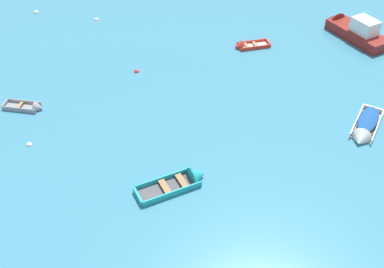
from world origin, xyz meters
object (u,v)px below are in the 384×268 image
object	(u,v)px
rowboat_red_foreground_center	(244,46)
mooring_buoy_between_boats_right	(137,72)
rowboat_grey_cluster_inner	(31,107)
rowboat_white_back_row_left	(365,128)
mooring_buoy_outer_edge	(36,13)
rowboat_turquoise_far_right	(186,180)
mooring_buoy_near_foreground	(96,20)
mooring_buoy_between_boats_left	(29,145)
motor_launch_maroon_outer_right	(354,30)

from	to	relation	value
rowboat_red_foreground_center	mooring_buoy_between_boats_right	bearing A→B (deg)	-153.79
rowboat_red_foreground_center	rowboat_grey_cluster_inner	bearing A→B (deg)	-148.30
rowboat_white_back_row_left	mooring_buoy_between_boats_right	xyz separation A→B (m)	(-15.13, 6.28, -0.32)
rowboat_white_back_row_left	mooring_buoy_outer_edge	distance (m)	30.02
mooring_buoy_between_boats_right	mooring_buoy_outer_edge	bearing A→B (deg)	137.85
rowboat_red_foreground_center	rowboat_turquoise_far_right	size ratio (longest dim) A/B	0.75
rowboat_white_back_row_left	mooring_buoy_outer_edge	size ratio (longest dim) A/B	9.34
rowboat_turquoise_far_right	mooring_buoy_near_foreground	size ratio (longest dim) A/B	9.79
rowboat_grey_cluster_inner	rowboat_red_foreground_center	distance (m)	16.89
mooring_buoy_near_foreground	mooring_buoy_between_boats_right	size ratio (longest dim) A/B	1.09
mooring_buoy_between_boats_left	mooring_buoy_near_foreground	xyz separation A→B (m)	(0.61, 16.73, 0.00)
rowboat_red_foreground_center	mooring_buoy_between_boats_left	bearing A→B (deg)	-137.01
rowboat_red_foreground_center	mooring_buoy_outer_edge	size ratio (longest dim) A/B	6.85
rowboat_grey_cluster_inner	mooring_buoy_between_boats_right	world-z (taller)	rowboat_grey_cluster_inner
motor_launch_maroon_outer_right	mooring_buoy_between_boats_left	bearing A→B (deg)	-146.57
mooring_buoy_outer_edge	rowboat_red_foreground_center	bearing A→B (deg)	-16.49
rowboat_grey_cluster_inner	mooring_buoy_between_boats_left	bearing A→B (deg)	-74.55
rowboat_grey_cluster_inner	motor_launch_maroon_outer_right	world-z (taller)	motor_launch_maroon_outer_right
mooring_buoy_near_foreground	rowboat_grey_cluster_inner	bearing A→B (deg)	-96.98
rowboat_white_back_row_left	mooring_buoy_near_foreground	size ratio (longest dim) A/B	10.00
rowboat_white_back_row_left	rowboat_red_foreground_center	xyz separation A→B (m)	(-7.06, 10.25, -0.18)
mooring_buoy_outer_edge	motor_launch_maroon_outer_right	bearing A→B (deg)	-6.56
rowboat_grey_cluster_inner	rowboat_red_foreground_center	size ratio (longest dim) A/B	0.91
rowboat_white_back_row_left	mooring_buoy_outer_edge	xyz separation A→B (m)	(-25.57, 15.73, -0.32)
rowboat_red_foreground_center	mooring_buoy_near_foreground	bearing A→B (deg)	161.52
mooring_buoy_between_boats_right	rowboat_turquoise_far_right	bearing A→B (deg)	-68.88
mooring_buoy_between_boats_left	mooring_buoy_between_boats_right	bearing A→B (deg)	58.01
mooring_buoy_between_boats_left	mooring_buoy_outer_edge	world-z (taller)	mooring_buoy_outer_edge
rowboat_turquoise_far_right	mooring_buoy_between_boats_right	world-z (taller)	rowboat_turquoise_far_right
rowboat_white_back_row_left	mooring_buoy_between_boats_left	distance (m)	20.56
rowboat_white_back_row_left	mooring_buoy_between_boats_left	size ratio (longest dim) A/B	11.53
mooring_buoy_near_foreground	mooring_buoy_between_boats_left	bearing A→B (deg)	-92.10
rowboat_white_back_row_left	mooring_buoy_near_foreground	xyz separation A→B (m)	(-19.82, 14.51, -0.32)
motor_launch_maroon_outer_right	mooring_buoy_outer_edge	bearing A→B (deg)	173.44
mooring_buoy_near_foreground	mooring_buoy_between_boats_right	xyz separation A→B (m)	(4.69, -8.23, 0.00)
mooring_buoy_near_foreground	mooring_buoy_between_boats_right	distance (m)	9.48
rowboat_grey_cluster_inner	mooring_buoy_near_foreground	bearing A→B (deg)	83.02
mooring_buoy_near_foreground	mooring_buoy_outer_edge	distance (m)	5.87
rowboat_turquoise_far_right	mooring_buoy_between_boats_right	bearing A→B (deg)	111.12
rowboat_red_foreground_center	mooring_buoy_between_boats_right	distance (m)	8.99
rowboat_turquoise_far_right	mooring_buoy_outer_edge	size ratio (longest dim) A/B	9.14
rowboat_red_foreground_center	motor_launch_maroon_outer_right	bearing A→B (deg)	14.38
rowboat_turquoise_far_right	mooring_buoy_near_foreground	world-z (taller)	rowboat_turquoise_far_right
rowboat_grey_cluster_inner	mooring_buoy_between_boats_right	xyz separation A→B (m)	(6.30, 4.90, -0.14)
rowboat_grey_cluster_inner	motor_launch_maroon_outer_right	xyz separation A→B (m)	(23.38, 11.18, 0.49)
rowboat_grey_cluster_inner	motor_launch_maroon_outer_right	bearing A→B (deg)	25.56
mooring_buoy_near_foreground	mooring_buoy_between_boats_right	bearing A→B (deg)	-60.31
mooring_buoy_between_boats_left	mooring_buoy_near_foreground	bearing A→B (deg)	87.90
mooring_buoy_near_foreground	mooring_buoy_between_boats_right	world-z (taller)	mooring_buoy_near_foreground
mooring_buoy_between_boats_left	mooring_buoy_near_foreground	world-z (taller)	mooring_buoy_near_foreground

